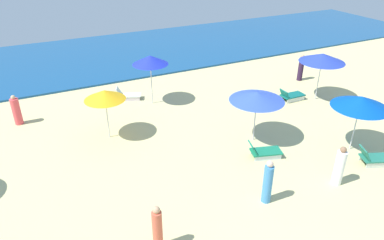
% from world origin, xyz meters
% --- Properties ---
extents(ocean, '(60.00, 11.54, 0.12)m').
position_xyz_m(ocean, '(0.00, 24.23, 0.06)').
color(ocean, navy).
rests_on(ocean, ground_plane).
extents(umbrella_0, '(1.90, 1.90, 2.74)m').
position_xyz_m(umbrella_0, '(1.19, 14.70, 2.50)').
color(umbrella_0, silver).
rests_on(umbrella_0, ground_plane).
extents(lounge_chair_0_0, '(1.46, 1.01, 0.73)m').
position_xyz_m(lounge_chair_0_0, '(0.12, 15.78, 0.26)').
color(lounge_chair_0_0, silver).
rests_on(lounge_chair_0_0, ground_plane).
extents(umbrella_1, '(1.83, 1.83, 2.36)m').
position_xyz_m(umbrella_1, '(-1.90, 12.09, 2.14)').
color(umbrella_1, silver).
rests_on(umbrella_1, ground_plane).
extents(umbrella_5, '(2.45, 2.45, 2.67)m').
position_xyz_m(umbrella_5, '(9.73, 11.14, 2.43)').
color(umbrella_5, silver).
rests_on(umbrella_5, ground_plane).
extents(lounge_chair_5_0, '(1.41, 0.69, 0.71)m').
position_xyz_m(lounge_chair_5_0, '(8.37, 11.63, 0.28)').
color(lounge_chair_5_0, silver).
rests_on(lounge_chair_5_0, ground_plane).
extents(umbrella_6, '(2.41, 2.41, 2.37)m').
position_xyz_m(umbrella_6, '(3.95, 8.96, 2.17)').
color(umbrella_6, silver).
rests_on(umbrella_6, ground_plane).
extents(lounge_chair_6_0, '(1.51, 1.02, 0.72)m').
position_xyz_m(lounge_chair_6_0, '(3.53, 7.61, 0.27)').
color(lounge_chair_6_0, silver).
rests_on(lounge_chair_6_0, ground_plane).
extents(umbrella_7, '(2.36, 2.36, 2.51)m').
position_xyz_m(umbrella_7, '(7.33, 6.45, 2.27)').
color(umbrella_7, silver).
rests_on(umbrella_7, ground_plane).
extents(lounge_chair_7_0, '(1.61, 1.17, 0.79)m').
position_xyz_m(lounge_chair_7_0, '(7.33, 5.17, 0.29)').
color(lounge_chair_7_0, silver).
rests_on(lounge_chair_7_0, ground_plane).
extents(beachgoer_1, '(0.39, 0.39, 1.62)m').
position_xyz_m(beachgoer_1, '(-2.26, 4.95, 0.76)').
color(beachgoer_1, '#D86046').
rests_on(beachgoer_1, ground_plane).
extents(beachgoer_2, '(0.48, 0.48, 1.62)m').
position_xyz_m(beachgoer_2, '(4.93, 4.92, 0.75)').
color(beachgoer_2, white).
rests_on(beachgoer_2, ground_plane).
extents(beachgoer_3, '(0.47, 0.47, 1.70)m').
position_xyz_m(beachgoer_3, '(10.88, 13.82, 0.80)').
color(beachgoer_3, '#311C38').
rests_on(beachgoer_3, ground_plane).
extents(beachgoer_4, '(0.39, 0.39, 1.54)m').
position_xyz_m(beachgoer_4, '(-5.60, 15.35, 0.70)').
color(beachgoer_4, '#F74F53').
rests_on(beachgoer_4, ground_plane).
extents(beachgoer_5, '(0.42, 0.42, 1.71)m').
position_xyz_m(beachgoer_5, '(1.93, 5.27, 0.81)').
color(beachgoer_5, '#4088C9').
rests_on(beachgoer_5, ground_plane).
extents(beach_ball_0, '(0.25, 0.25, 0.25)m').
position_xyz_m(beach_ball_0, '(7.21, 12.72, 0.12)').
color(beach_ball_0, '#DC3E39').
rests_on(beach_ball_0, ground_plane).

